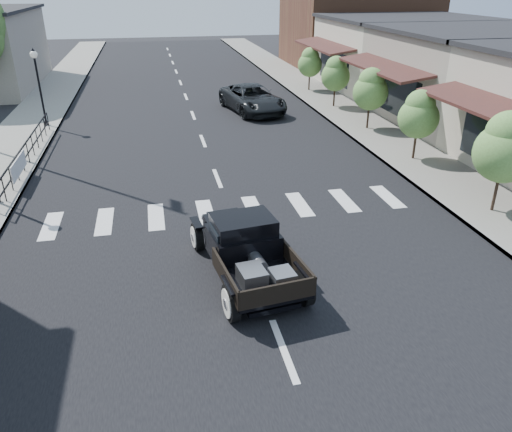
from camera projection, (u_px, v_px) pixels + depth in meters
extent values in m
plane|color=black|center=(254.00, 274.00, 12.93)|extent=(120.00, 120.00, 0.00)
cube|color=black|center=(197.00, 125.00, 26.18)|extent=(14.00, 80.00, 0.02)
cube|color=gray|center=(24.00, 133.00, 24.58)|extent=(3.00, 80.00, 0.15)
cube|color=gray|center=(349.00, 115.00, 27.73)|extent=(3.00, 80.00, 0.15)
cube|color=gray|center=(483.00, 77.00, 26.23)|extent=(10.00, 9.00, 4.50)
cube|color=beige|center=(403.00, 55.00, 34.18)|extent=(10.00, 9.00, 4.50)
cube|color=brown|center=(356.00, 23.00, 42.57)|extent=(11.00, 10.00, 7.00)
imported|color=black|center=(252.00, 99.00, 28.42)|extent=(3.46, 5.74, 1.49)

